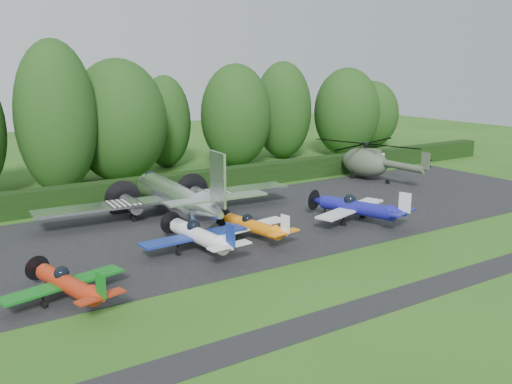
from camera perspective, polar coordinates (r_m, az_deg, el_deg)
ground at (r=32.40m, az=1.86°, el=-8.38°), size 160.00×160.00×0.00m
apron at (r=40.54m, az=-6.28°, el=-4.03°), size 70.00×18.00×0.01m
taxiway_verge at (r=28.10m, az=9.04°, el=-12.01°), size 70.00×2.00×0.00m
hedgerow at (r=50.28m, az=-11.98°, el=-0.90°), size 90.00×1.60×2.00m
transport_plane at (r=43.22m, az=-7.98°, el=-0.53°), size 20.21×15.50×6.48m
light_plane_red at (r=30.09m, az=-18.32°, el=-8.68°), size 6.41×6.74×2.46m
light_plane_white at (r=35.92m, az=-5.76°, el=-4.32°), size 7.27×7.64×2.79m
light_plane_orange at (r=38.31m, az=-0.35°, el=-3.40°), size 6.25×6.58×2.40m
light_plane_blue at (r=42.89m, az=10.08°, el=-1.52°), size 7.61×8.00×2.93m
helicopter at (r=59.04m, az=10.89°, el=3.18°), size 11.69×13.68×3.76m
sign_board at (r=62.93m, az=11.80°, el=3.10°), size 3.51×0.13×1.97m
tree_0 at (r=58.23m, az=-19.03°, el=5.68°), size 7.67×7.67×10.30m
tree_2 at (r=64.93m, az=-2.02°, el=7.63°), size 7.95×7.95×11.60m
tree_3 at (r=81.67m, az=11.51°, el=7.62°), size 7.36×7.36×9.20m
tree_4 at (r=58.05m, az=-13.57°, el=6.92°), size 9.47×9.47×12.14m
tree_9 at (r=70.77m, az=2.69°, el=8.16°), size 7.08×7.08×11.85m
tree_10 at (r=65.31m, az=-9.07°, el=6.95°), size 5.75×5.75×10.34m
tree_11 at (r=73.30m, az=9.06°, el=7.88°), size 8.24×8.24×11.07m
tree_12 at (r=54.10m, az=-19.38°, el=7.02°), size 7.15×7.15×13.80m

